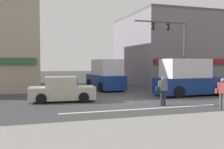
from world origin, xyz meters
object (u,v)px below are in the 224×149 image
object	(u,v)px
sedan_crossing_center	(62,90)
pedestrian_mid_crossing	(163,89)
box_truck_crossing_rightbound	(189,79)
pedestrian_foreground_with_bag	(222,92)
traffic_light_mast	(175,43)
box_truck_parked_curbside	(105,76)

from	to	relation	value
sedan_crossing_center	pedestrian_mid_crossing	distance (m)	6.30
box_truck_crossing_rightbound	pedestrian_foreground_with_bag	distance (m)	5.97
traffic_light_mast	pedestrian_foreground_with_bag	distance (m)	9.91
box_truck_parked_curbside	pedestrian_foreground_with_bag	size ratio (longest dim) A/B	3.42
traffic_light_mast	pedestrian_mid_crossing	distance (m)	9.01
sedan_crossing_center	box_truck_crossing_rightbound	size ratio (longest dim) A/B	0.75
traffic_light_mast	box_truck_crossing_rightbound	world-z (taller)	traffic_light_mast
traffic_light_mast	box_truck_crossing_rightbound	bearing A→B (deg)	-103.09
pedestrian_mid_crossing	pedestrian_foreground_with_bag	bearing A→B (deg)	-43.24
pedestrian_mid_crossing	box_truck_crossing_rightbound	bearing A→B (deg)	40.20
box_truck_parked_curbside	pedestrian_mid_crossing	xyz separation A→B (m)	(0.63, -9.53, -0.30)
sedan_crossing_center	pedestrian_mid_crossing	bearing A→B (deg)	-32.17
box_truck_crossing_rightbound	pedestrian_foreground_with_bag	xyz separation A→B (m)	(-1.83, -5.67, -0.30)
box_truck_crossing_rightbound	pedestrian_mid_crossing	size ratio (longest dim) A/B	3.39
pedestrian_foreground_with_bag	pedestrian_mid_crossing	distance (m)	3.17
pedestrian_foreground_with_bag	pedestrian_mid_crossing	bearing A→B (deg)	136.76
traffic_light_mast	pedestrian_mid_crossing	world-z (taller)	traffic_light_mast
pedestrian_foreground_with_bag	pedestrian_mid_crossing	xyz separation A→B (m)	(-2.31, 2.17, 0.00)
box_truck_parked_curbside	box_truck_crossing_rightbound	bearing A→B (deg)	-51.60
sedan_crossing_center	pedestrian_foreground_with_bag	distance (m)	9.43
traffic_light_mast	pedestrian_mid_crossing	xyz separation A→B (m)	(-4.92, -6.83, -3.22)
sedan_crossing_center	box_truck_parked_curbside	size ratio (longest dim) A/B	0.74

